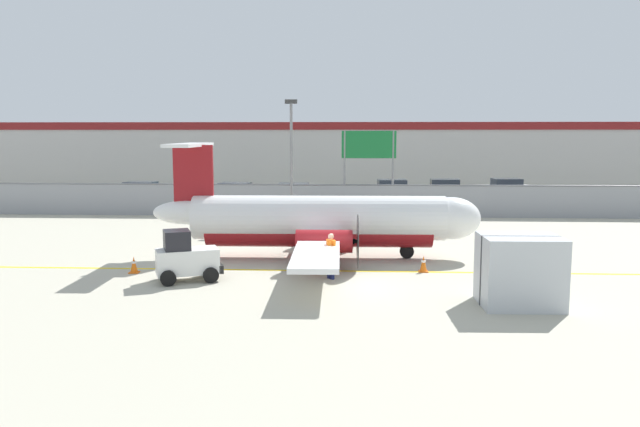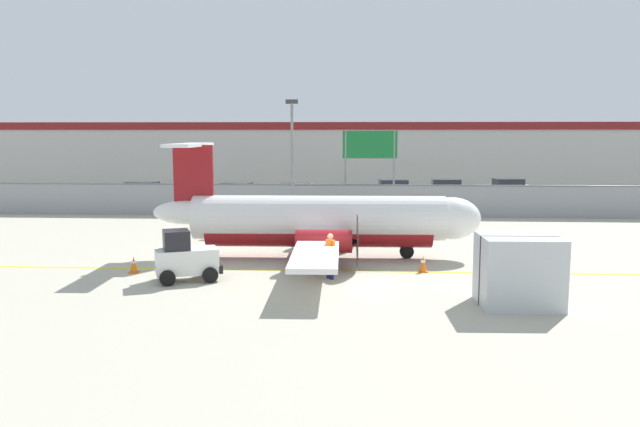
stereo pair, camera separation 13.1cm
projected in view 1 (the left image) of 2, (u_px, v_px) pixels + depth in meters
The scene contains 19 objects.
ground_plane at pixel (334, 271), 24.36m from camera, with size 140.00×140.00×0.01m.
perimeter_fence at pixel (341, 199), 40.06m from camera, with size 98.00×0.10×2.10m.
parking_lot_strip at pixel (344, 197), 51.58m from camera, with size 98.00×17.00×0.12m.
background_building at pixel (347, 152), 69.48m from camera, with size 91.00×8.10×6.50m.
commuter_airplane at pixel (325, 221), 26.73m from camera, with size 14.09×16.03×4.92m.
baggage_tug at pixel (186, 258), 22.62m from camera, with size 2.57×2.05×1.88m.
ground_crew_worker at pixel (331, 253), 22.92m from camera, with size 0.48×0.49×1.70m.
cargo_container at pixel (520, 271), 19.36m from camera, with size 2.46×2.07×2.20m.
traffic_cone_near_left at pixel (423, 264), 24.16m from camera, with size 0.36×0.36×0.64m.
traffic_cone_near_right at pixel (212, 264), 24.22m from camera, with size 0.36×0.36×0.64m.
traffic_cone_far_left at pixel (134, 265), 23.99m from camera, with size 0.36×0.36×0.64m.
parked_car_0 at pixel (142, 192), 47.15m from camera, with size 4.38×2.42×1.58m.
parked_car_1 at pixel (234, 193), 46.35m from camera, with size 4.39×2.44×1.58m.
parked_car_2 at pixel (292, 194), 45.74m from camera, with size 4.26×2.12×1.58m.
parked_car_3 at pixel (393, 190), 49.47m from camera, with size 4.32×2.27×1.58m.
parked_car_4 at pixel (443, 189), 49.92m from camera, with size 4.23×2.07×1.58m.
parked_car_5 at pixel (505, 188), 50.51m from camera, with size 4.37×2.39×1.58m.
apron_light_pole at pixel (291, 151), 36.23m from camera, with size 0.70×0.30×7.27m.
highway_sign at pixel (369, 152), 41.15m from camera, with size 3.60×0.14×5.50m.
Camera 1 is at (0.74, -21.86, 5.35)m, focal length 35.00 mm.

